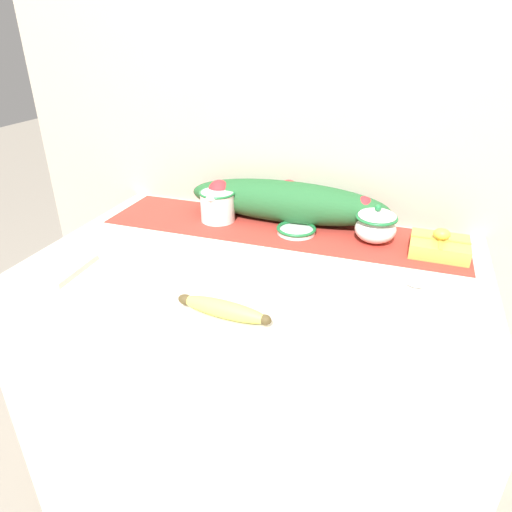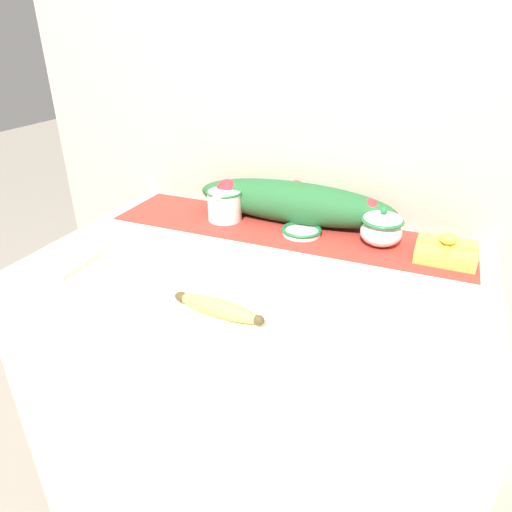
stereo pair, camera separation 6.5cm
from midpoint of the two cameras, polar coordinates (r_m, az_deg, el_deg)
ground_plane at (r=1.87m, az=-1.08°, el=-26.89°), size 12.00×12.00×0.00m
countertop at (r=1.51m, az=-1.24°, el=-16.49°), size 1.21×0.75×0.93m
back_wall at (r=1.51m, az=3.82°, el=15.21°), size 2.01×0.04×2.40m
table_runner at (r=1.44m, az=1.74°, el=3.39°), size 1.12×0.27×0.00m
cream_pitcher at (r=1.49m, az=-6.06°, el=6.37°), size 0.12×0.13×0.10m
sugar_bowl at (r=1.37m, az=13.44°, el=3.73°), size 0.12×0.12×0.12m
small_dish at (r=1.40m, az=3.74°, el=3.25°), size 0.12×0.12×0.02m
banana at (r=1.01m, az=-5.97°, el=-6.65°), size 0.23×0.06×0.04m
spoon at (r=1.18m, az=17.20°, el=-3.32°), size 0.20×0.04×0.01m
napkin_stack at (r=1.32m, az=-25.39°, el=-1.27°), size 0.17×0.17×0.02m
gift_box at (r=1.36m, az=20.70°, el=1.20°), size 0.16×0.14×0.07m
poinsettia_garland at (r=1.47m, az=2.45°, el=6.88°), size 0.66×0.15×0.13m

